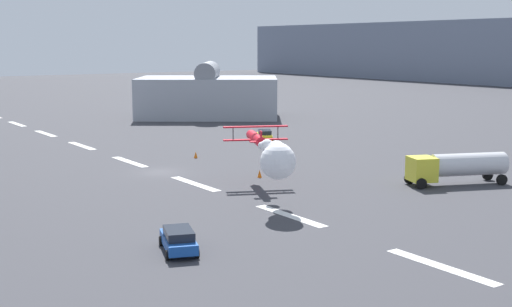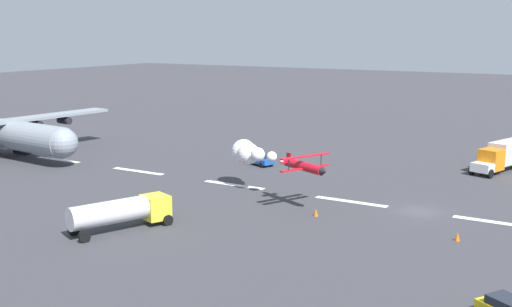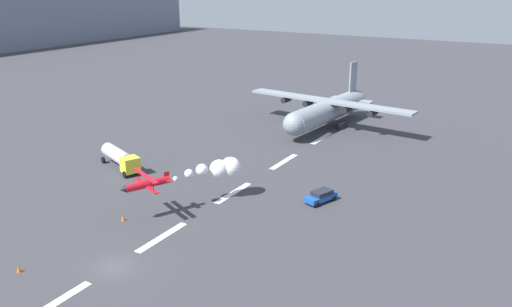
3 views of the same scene
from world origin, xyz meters
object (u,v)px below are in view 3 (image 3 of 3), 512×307
Objects in this scene: traffic_cone_near at (19,269)px; followme_car_yellow at (321,196)px; cargo_transport_plane at (325,111)px; stunt_biplane_red at (213,170)px; fuel_tanker_truck at (120,158)px; traffic_cone_far at (123,218)px.

followme_car_yellow is at bearing -31.25° from traffic_cone_near.
stunt_biplane_red is (-38.68, -1.31, 0.67)m from cargo_transport_plane.
traffic_cone_near is at bearing 148.75° from followme_car_yellow.
cargo_transport_plane is 63.08m from traffic_cone_near.
followme_car_yellow is at bearing -61.49° from stunt_biplane_red.
fuel_tanker_truck is at bearing 97.36° from followme_car_yellow.
traffic_cone_far is at bearing -135.04° from fuel_tanker_truck.
traffic_cone_near is at bearing 177.50° from traffic_cone_far.
followme_car_yellow is at bearing -157.13° from cargo_transport_plane.
cargo_transport_plane is at bearing 1.94° from stunt_biplane_red.
followme_car_yellow is (-32.05, -13.52, -2.65)m from cargo_transport_plane.
followme_car_yellow is at bearing -82.64° from fuel_tanker_truck.
traffic_cone_near is 13.67m from traffic_cone_far.
cargo_transport_plane is 2.27× the size of stunt_biplane_red.
stunt_biplane_red reaches higher than followme_car_yellow.
followme_car_yellow reaches higher than traffic_cone_near.
stunt_biplane_red is at bearing -178.06° from cargo_transport_plane.
traffic_cone_near is (-62.79, 5.14, -3.09)m from cargo_transport_plane.
followme_car_yellow is (6.63, -12.21, -3.32)m from stunt_biplane_red.
stunt_biplane_red reaches higher than fuel_tanker_truck.
fuel_tanker_truck is 12.78× the size of traffic_cone_near.
fuel_tanker_truck reaches higher than traffic_cone_near.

